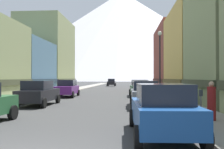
# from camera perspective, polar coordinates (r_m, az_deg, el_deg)

# --- Properties ---
(sidewalk_left) EXTENTS (2.50, 100.00, 0.15)m
(sidewalk_left) POSITION_cam_1_polar(r_m,az_deg,el_deg) (41.44, -8.54, -3.42)
(sidewalk_left) COLOR gray
(sidewalk_left) RESTS_ON ground
(sidewalk_right) EXTENTS (2.50, 100.00, 0.15)m
(sidewalk_right) POSITION_cam_1_polar(r_m,az_deg,el_deg) (40.62, 8.98, -3.48)
(sidewalk_right) COLOR gray
(sidewalk_right) RESTS_ON ground
(storefront_left_2) EXTENTS (7.69, 8.99, 6.63)m
(storefront_left_2) POSITION_cam_1_polar(r_m,az_deg,el_deg) (32.85, -21.07, 1.37)
(storefront_left_2) COLOR slate
(storefront_left_2) RESTS_ON ground
(storefront_left_3) EXTENTS (7.27, 11.36, 11.71)m
(storefront_left_3) POSITION_cam_1_polar(r_m,az_deg,el_deg) (42.76, -14.77, 4.18)
(storefront_left_3) COLOR #8C9966
(storefront_left_3) RESTS_ON ground
(storefront_right_2) EXTENTS (8.01, 11.97, 9.81)m
(storefront_right_2) POSITION_cam_1_polar(r_m,az_deg,el_deg) (30.13, 20.70, 4.51)
(storefront_right_2) COLOR #D8B259
(storefront_right_2) RESTS_ON ground
(storefront_right_3) EXTENTS (8.83, 13.90, 10.54)m
(storefront_right_3) POSITION_cam_1_polar(r_m,az_deg,el_deg) (42.93, 16.16, 3.40)
(storefront_right_3) COLOR brown
(storefront_right_3) RESTS_ON ground
(car_left_1) EXTENTS (2.08, 4.41, 1.78)m
(car_left_1) POSITION_cam_1_polar(r_m,az_deg,el_deg) (18.57, -16.56, -4.09)
(car_left_1) COLOR black
(car_left_1) RESTS_ON ground
(car_left_2) EXTENTS (2.20, 4.46, 1.78)m
(car_left_2) POSITION_cam_1_polar(r_m,az_deg,el_deg) (26.37, -10.33, -3.13)
(car_left_2) COLOR #591E72
(car_left_2) RESTS_ON ground
(car_right_0) EXTENTS (2.20, 4.46, 1.78)m
(car_right_0) POSITION_cam_1_polar(r_m,az_deg,el_deg) (8.60, 11.47, -7.98)
(car_right_0) COLOR #19478C
(car_right_0) RESTS_ON ground
(car_right_1) EXTENTS (2.10, 4.42, 1.78)m
(car_right_1) POSITION_cam_1_polar(r_m,az_deg,el_deg) (17.23, 7.65, -4.38)
(car_right_1) COLOR slate
(car_right_1) RESTS_ON ground
(car_right_2) EXTENTS (2.23, 4.48, 1.78)m
(car_right_2) POSITION_cam_1_polar(r_m,az_deg,el_deg) (26.58, 6.34, -3.12)
(car_right_2) COLOR #265933
(car_right_2) RESTS_ON ground
(car_driving_0) EXTENTS (2.06, 4.40, 1.78)m
(car_driving_0) POSITION_cam_1_polar(r_m,az_deg,el_deg) (60.61, -0.13, -1.82)
(car_driving_0) COLOR black
(car_driving_0) RESTS_ON ground
(parking_meter_near) EXTENTS (0.14, 0.10, 1.33)m
(parking_meter_near) POSITION_cam_1_polar(r_m,az_deg,el_deg) (11.25, 19.81, -5.66)
(parking_meter_near) COLOR #595960
(parking_meter_near) RESTS_ON sidewalk_right
(trash_bin_right) EXTENTS (0.59, 0.59, 0.98)m
(trash_bin_right) POSITION_cam_1_polar(r_m,az_deg,el_deg) (16.45, 16.86, -5.41)
(trash_bin_right) COLOR #4C5156
(trash_bin_right) RESTS_ON sidewalk_right
(potted_plant_0) EXTENTS (0.54, 0.54, 0.88)m
(potted_plant_0) POSITION_cam_1_polar(r_m,az_deg,el_deg) (18.28, 17.63, -4.93)
(potted_plant_0) COLOR #4C4C51
(potted_plant_0) RESTS_ON sidewalk_right
(pedestrian_1) EXTENTS (0.36, 0.36, 1.67)m
(pedestrian_1) POSITION_cam_1_polar(r_m,az_deg,el_deg) (11.57, 21.97, -5.96)
(pedestrian_1) COLOR maroon
(pedestrian_1) RESTS_ON sidewalk_right
(streetlamp_right) EXTENTS (0.36, 0.36, 5.86)m
(streetlamp_right) POSITION_cam_1_polar(r_m,az_deg,el_deg) (21.73, 10.99, 4.52)
(streetlamp_right) COLOR black
(streetlamp_right) RESTS_ON sidewalk_right
(mountain_backdrop) EXTENTS (265.43, 265.43, 95.00)m
(mountain_backdrop) POSITION_cam_1_polar(r_m,az_deg,el_deg) (269.40, 2.33, 8.92)
(mountain_backdrop) COLOR silver
(mountain_backdrop) RESTS_ON ground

